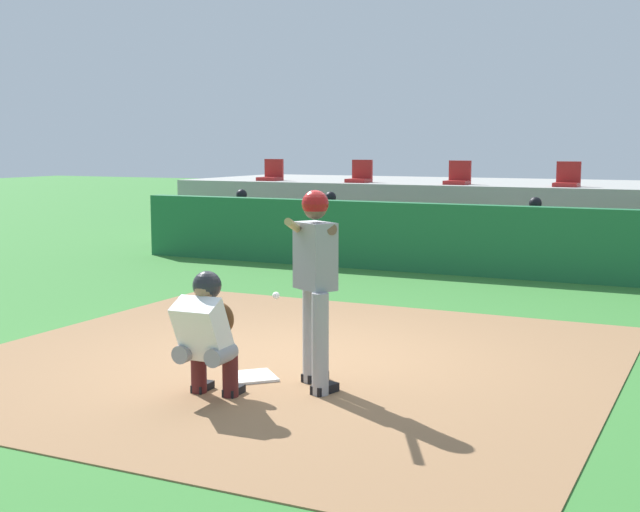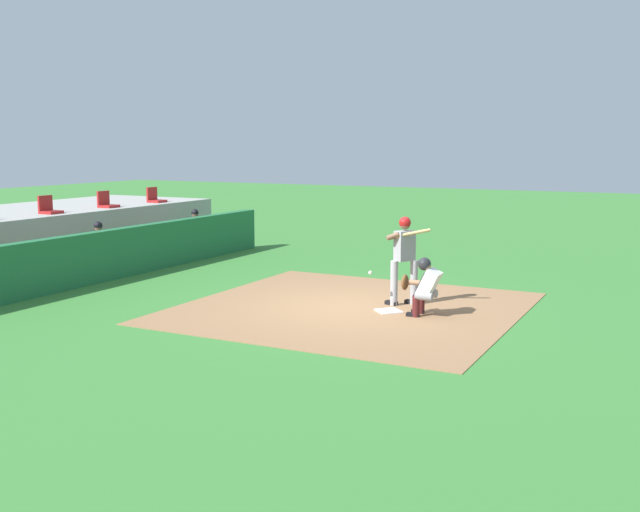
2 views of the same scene
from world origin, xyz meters
TOP-DOWN VIEW (x-y plane):
  - ground_plane at (0.00, 0.00)m, footprint 80.00×80.00m
  - dirt_infield at (0.00, 0.00)m, footprint 6.40×6.40m
  - home_plate at (0.00, -0.80)m, footprint 0.62×0.62m
  - batter_at_plate at (0.69, -0.84)m, footprint 0.55×0.90m
  - catcher_crouched at (-0.02, -1.50)m, footprint 0.49×1.49m
  - dugout_wall at (0.00, 6.50)m, footprint 13.00×0.30m
  - dugout_bench at (0.00, 7.50)m, footprint 11.80×0.44m
  - dugout_player_0 at (-5.05, 7.34)m, footprint 0.49×0.70m
  - dugout_player_1 at (-3.05, 7.34)m, footprint 0.49×0.70m
  - dugout_player_2 at (0.89, 7.34)m, footprint 0.49×0.70m
  - stands_platform at (0.00, 10.90)m, footprint 15.00×4.40m
  - stadium_seat_0 at (-5.42, 9.38)m, footprint 0.46×0.46m
  - stadium_seat_1 at (-3.25, 9.38)m, footprint 0.46×0.46m
  - stadium_seat_2 at (-1.08, 9.38)m, footprint 0.46×0.46m
  - stadium_seat_3 at (1.08, 9.38)m, footprint 0.46×0.46m

SIDE VIEW (x-z plane):
  - ground_plane at x=0.00m, z-range 0.00..0.00m
  - dirt_infield at x=0.00m, z-range 0.00..0.01m
  - home_plate at x=0.00m, z-range 0.01..0.04m
  - dugout_bench at x=0.00m, z-range 0.00..0.45m
  - dugout_wall at x=0.00m, z-range 0.00..1.20m
  - catcher_crouched at x=-0.02m, z-range 0.05..1.17m
  - dugout_player_0 at x=-5.05m, z-range 0.02..1.32m
  - dugout_player_1 at x=-3.05m, z-range 0.02..1.32m
  - dugout_player_2 at x=0.89m, z-range 0.02..1.32m
  - stands_platform at x=0.00m, z-range 0.00..1.40m
  - batter_at_plate at x=0.69m, z-range 0.13..1.94m
  - stadium_seat_0 at x=-5.42m, z-range 1.29..1.77m
  - stadium_seat_1 at x=-3.25m, z-range 1.29..1.77m
  - stadium_seat_2 at x=-1.08m, z-range 1.29..1.77m
  - stadium_seat_3 at x=1.08m, z-range 1.29..1.77m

